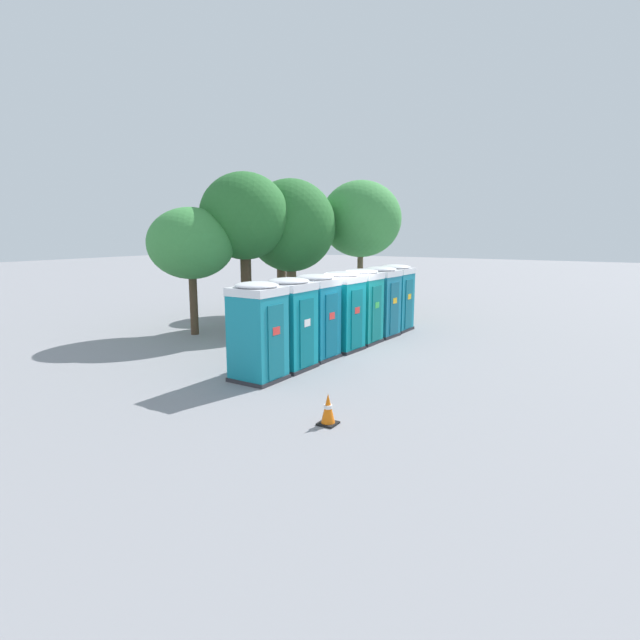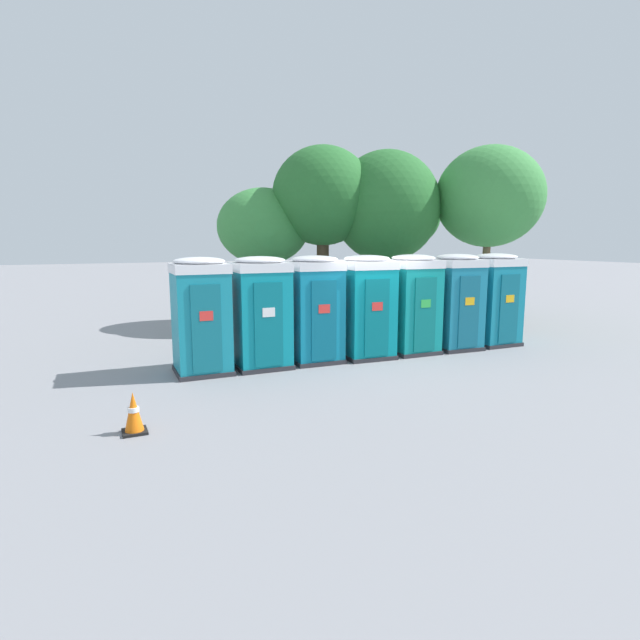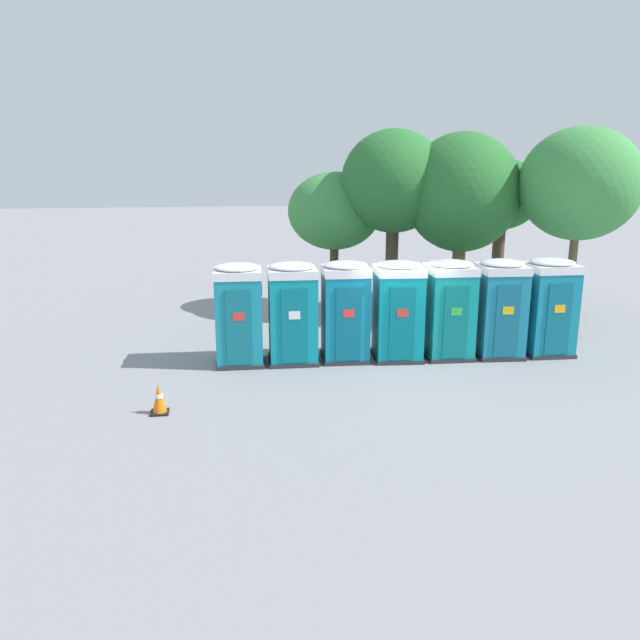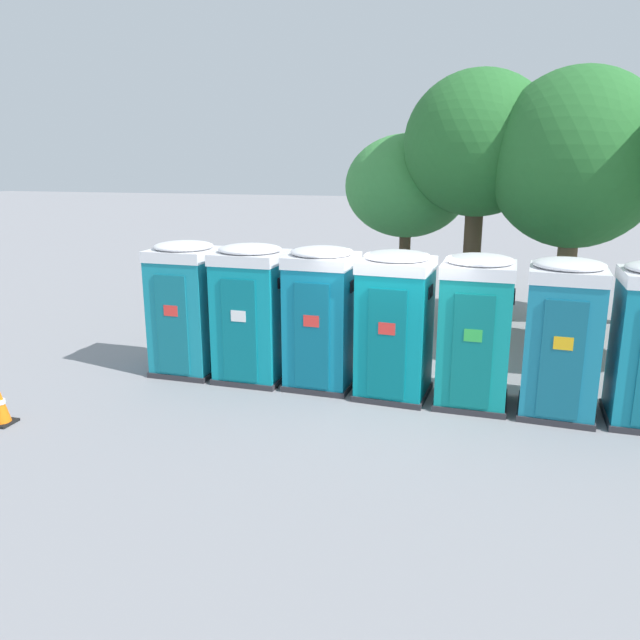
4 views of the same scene
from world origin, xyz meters
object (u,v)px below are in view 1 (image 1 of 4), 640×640
street_tree_4 (281,232)px  traffic_cone (328,409)px  portapotty_0 (258,331)px  street_tree_3 (291,226)px  portapotty_3 (341,311)px  portapotty_4 (362,306)px  portapotty_5 (380,301)px  portapotty_6 (395,297)px  street_tree_1 (361,219)px  street_tree_2 (245,217)px  street_tree_0 (191,244)px  portapotty_2 (315,316)px  portapotty_1 (290,323)px

street_tree_4 → traffic_cone: (-11.19, -9.04, -3.46)m
portapotty_0 → street_tree_3: (7.16, 3.84, 2.71)m
portapotty_3 → traffic_cone: size_ratio=3.97×
portapotty_0 → portapotty_4: (5.36, -0.28, 0.00)m
portapotty_5 → street_tree_3: 5.04m
portapotty_0 → portapotty_6: (8.04, -0.40, -0.00)m
portapotty_0 → portapotty_3: 4.02m
street_tree_1 → traffic_cone: size_ratio=9.34×
portapotty_5 → street_tree_2: bearing=107.5°
street_tree_0 → portapotty_3: bearing=-84.1°
portapotty_6 → street_tree_1: 4.47m
portapotty_3 → traffic_cone: portapotty_3 is taller
street_tree_1 → street_tree_0: bearing=152.4°
portapotty_3 → portapotty_6: bearing=-2.4°
portapotty_0 → portapotty_2: bearing=-1.4°
street_tree_1 → traffic_cone: bearing=-156.2°
portapotty_1 → street_tree_3: 7.51m
portapotty_6 → street_tree_1: size_ratio=0.42×
portapotty_3 → street_tree_4: size_ratio=0.50×
portapotty_5 → traffic_cone: size_ratio=3.97×
portapotty_5 → street_tree_1: size_ratio=0.42×
traffic_cone → street_tree_4: bearing=38.9°
portapotty_0 → street_tree_0: size_ratio=0.55×
street_tree_0 → street_tree_4: bearing=3.1°
portapotty_1 → street_tree_4: 10.44m
street_tree_1 → traffic_cone: 13.52m
street_tree_1 → street_tree_3: street_tree_1 is taller
portapotty_5 → street_tree_4: (2.79, 6.36, 2.49)m
portapotty_6 → street_tree_3: bearing=101.7°
portapotty_0 → portapotty_2: 2.68m
portapotty_4 → street_tree_1: size_ratio=0.42×
portapotty_1 → traffic_cone: bearing=-135.5°
portapotty_1 → portapotty_5: 5.36m
portapotty_0 → street_tree_0: 6.92m
portapotty_6 → portapotty_0: bearing=177.2°
portapotty_0 → street_tree_2: (5.13, 4.56, 3.03)m
portapotty_1 → street_tree_0: street_tree_0 is taller
portapotty_3 → portapotty_6: size_ratio=1.00×
street_tree_1 → street_tree_3: 3.42m
street_tree_4 → traffic_cone: bearing=-141.1°
street_tree_3 → street_tree_0: bearing=154.1°
portapotty_5 → street_tree_0: bearing=118.6°
portapotty_0 → portapotty_3: bearing=-3.2°
street_tree_0 → traffic_cone: 10.55m
portapotty_3 → traffic_cone: 6.46m
portapotty_6 → traffic_cone: 10.15m
portapotty_2 → street_tree_2: 6.05m
portapotty_4 → traffic_cone: size_ratio=3.97×
portapotty_0 → street_tree_4: 11.49m
portapotty_4 → street_tree_2: street_tree_2 is taller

